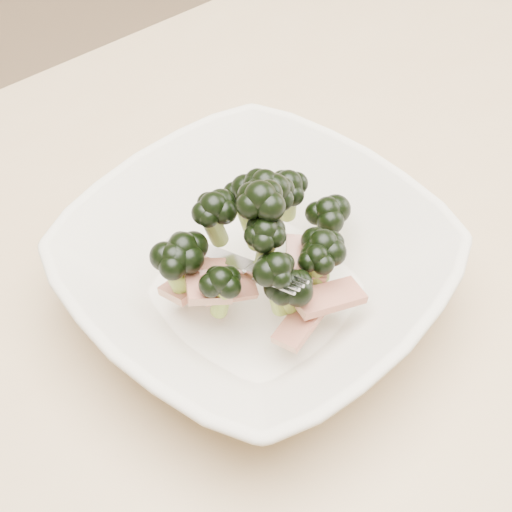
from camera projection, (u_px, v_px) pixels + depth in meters
name	position (u px, v px, depth m)	size (l,w,h in m)	color
dining_table	(275.00, 351.00, 0.68)	(1.20, 0.80, 0.75)	tan
broccoli_dish	(257.00, 264.00, 0.57)	(0.32, 0.32, 0.14)	beige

